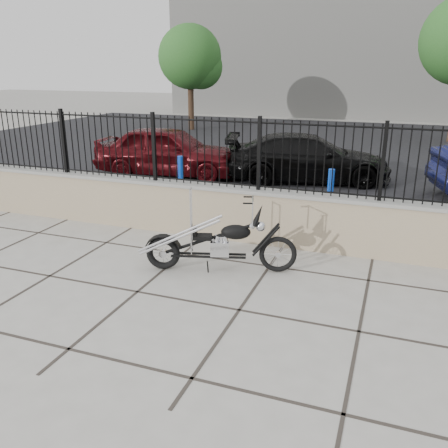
% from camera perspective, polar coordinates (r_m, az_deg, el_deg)
% --- Properties ---
extents(ground_plane, '(90.00, 90.00, 0.00)m').
position_cam_1_polar(ground_plane, '(6.78, -10.39, -8.03)').
color(ground_plane, '#99968E').
rests_on(ground_plane, ground).
extents(parking_lot, '(30.00, 30.00, 0.00)m').
position_cam_1_polar(parking_lot, '(18.21, 10.01, 8.80)').
color(parking_lot, black).
rests_on(parking_lot, ground).
extents(retaining_wall, '(14.00, 0.36, 0.96)m').
position_cam_1_polar(retaining_wall, '(8.69, -2.27, 1.67)').
color(retaining_wall, gray).
rests_on(retaining_wall, ground_plane).
extents(iron_fence, '(14.00, 0.08, 1.20)m').
position_cam_1_polar(iron_fence, '(8.44, -2.36, 8.71)').
color(iron_fence, black).
rests_on(iron_fence, retaining_wall).
extents(background_building, '(22.00, 6.00, 8.00)m').
position_cam_1_polar(background_building, '(31.85, 15.45, 19.75)').
color(background_building, beige).
rests_on(background_building, ground_plane).
extents(chopper_motorcycle, '(2.21, 1.00, 1.32)m').
position_cam_1_polar(chopper_motorcycle, '(7.10, -0.84, -0.72)').
color(chopper_motorcycle, black).
rests_on(chopper_motorcycle, ground_plane).
extents(car_red, '(4.29, 2.14, 1.40)m').
position_cam_1_polar(car_red, '(13.63, -6.71, 8.73)').
color(car_red, '#460A0E').
rests_on(car_red, parking_lot).
extents(car_black, '(4.67, 2.81, 1.27)m').
position_cam_1_polar(car_black, '(13.04, 10.03, 7.82)').
color(car_black, black).
rests_on(car_black, parking_lot).
extents(bollard_a, '(0.13, 0.13, 1.04)m').
position_cam_1_polar(bollard_a, '(11.00, -5.23, 5.46)').
color(bollard_a, blue).
rests_on(bollard_a, ground_plane).
extents(bollard_b, '(0.13, 0.13, 1.05)m').
position_cam_1_polar(bollard_b, '(9.80, 12.63, 3.46)').
color(bollard_b, '#0B50A9').
rests_on(bollard_b, ground_plane).
extents(tree_left, '(2.97, 2.97, 5.01)m').
position_cam_1_polar(tree_left, '(23.66, -4.13, 19.75)').
color(tree_left, '#382619').
rests_on(tree_left, ground_plane).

